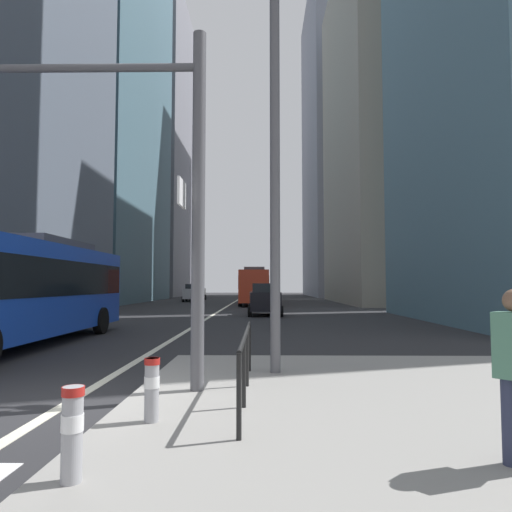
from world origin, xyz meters
name	(u,v)px	position (x,y,z in m)	size (l,w,h in m)	color
ground_plane	(211,316)	(0.00, 20.00, 0.00)	(160.00, 160.00, 0.00)	#28282B
median_island	(446,419)	(5.50, -1.00, 0.07)	(9.00, 10.00, 0.15)	gray
lane_centre_line	(225,308)	(0.00, 30.00, 0.01)	(0.20, 80.00, 0.01)	beige
office_tower_left_mid	(95,94)	(-16.00, 43.35, 23.53)	(12.83, 23.05, 47.07)	slate
office_tower_left_far	(149,149)	(-16.00, 68.33, 24.61)	(12.39, 19.90, 49.22)	gray
office_tower_right_mid	(394,131)	(17.00, 40.70, 18.13)	(12.05, 22.17, 36.25)	gray
office_tower_right_far	(345,144)	(17.00, 68.77, 25.56)	(12.51, 24.69, 51.12)	slate
city_bus_blue_oncoming	(20,286)	(-4.27, 6.51, 1.84)	(2.74, 11.54, 3.40)	blue
city_bus_red_receding	(255,285)	(2.36, 35.63, 1.84)	(2.74, 11.25, 3.40)	red
city_bus_red_distant	(259,285)	(2.58, 56.07, 1.84)	(2.79, 11.29, 3.40)	#198456
car_oncoming_mid	(193,293)	(-4.68, 43.82, 0.99)	(2.14, 4.22, 1.94)	silver
car_receding_near	(270,292)	(3.95, 45.61, 0.99)	(2.07, 4.17, 1.94)	maroon
car_receding_far	(264,299)	(3.17, 20.87, 0.99)	(2.17, 4.09, 1.94)	black
car_oncoming_far	(196,292)	(-4.87, 47.43, 0.99)	(2.05, 4.10, 1.94)	#B2A899
traffic_signal_gantry	(57,148)	(-0.41, 0.28, 4.16)	(7.07, 0.65, 6.00)	#515156
street_lamp_post	(275,115)	(3.31, 1.82, 5.28)	(5.50, 0.32, 8.00)	#56565B
bollard_left	(72,429)	(1.40, -3.19, 0.61)	(0.20, 0.20, 0.82)	#99999E
bollard_right	(152,386)	(1.67, -1.42, 0.59)	(0.20, 0.20, 0.79)	#99999E
pedestrian_railing	(246,349)	(2.80, -0.06, 0.87)	(0.06, 4.10, 0.98)	black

